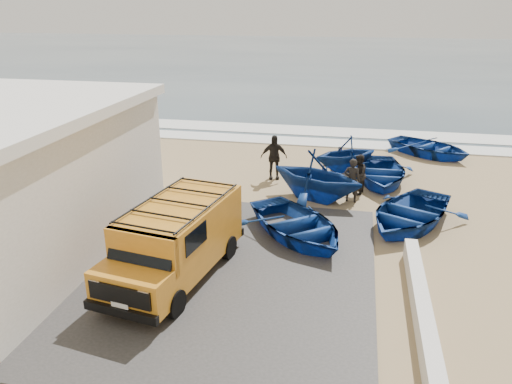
{
  "coord_description": "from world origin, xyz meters",
  "views": [
    {
      "loc": [
        3.23,
        -13.5,
        6.88
      ],
      "look_at": [
        0.22,
        1.14,
        1.2
      ],
      "focal_mm": 35.0,
      "sensor_mm": 36.0,
      "label": 1
    }
  ],
  "objects_px": {
    "boat_near_left": "(297,225)",
    "fisherman_front": "(352,180)",
    "van": "(176,238)",
    "boat_near_right": "(409,213)",
    "boat_far_right": "(429,147)",
    "fisherman_middle": "(358,175)",
    "parapet": "(421,305)",
    "fisherman_back": "(274,157)",
    "boat_far_left": "(346,154)",
    "boat_mid_right": "(380,172)",
    "boat_mid_left": "(317,175)"
  },
  "relations": [
    {
      "from": "boat_near_left",
      "to": "fisherman_front",
      "type": "xyz_separation_m",
      "value": [
        1.58,
        3.43,
        0.39
      ]
    },
    {
      "from": "van",
      "to": "boat_near_right",
      "type": "distance_m",
      "value": 7.84
    },
    {
      "from": "boat_far_right",
      "to": "fisherman_middle",
      "type": "relative_size",
      "value": 2.58
    },
    {
      "from": "parapet",
      "to": "boat_near_right",
      "type": "bearing_deg",
      "value": 88.64
    },
    {
      "from": "fisherman_back",
      "to": "boat_far_left",
      "type": "bearing_deg",
      "value": 16.0
    },
    {
      "from": "boat_mid_right",
      "to": "boat_far_right",
      "type": "height_order",
      "value": "boat_mid_right"
    },
    {
      "from": "boat_near_left",
      "to": "van",
      "type": "bearing_deg",
      "value": -172.47
    },
    {
      "from": "boat_mid_left",
      "to": "boat_mid_right",
      "type": "height_order",
      "value": "boat_mid_left"
    },
    {
      "from": "van",
      "to": "fisherman_middle",
      "type": "height_order",
      "value": "van"
    },
    {
      "from": "boat_mid_right",
      "to": "fisherman_middle",
      "type": "bearing_deg",
      "value": -121.17
    },
    {
      "from": "fisherman_front",
      "to": "fisherman_back",
      "type": "distance_m",
      "value": 3.78
    },
    {
      "from": "parapet",
      "to": "boat_mid_right",
      "type": "relative_size",
      "value": 1.45
    },
    {
      "from": "parapet",
      "to": "boat_near_left",
      "type": "height_order",
      "value": "boat_near_left"
    },
    {
      "from": "boat_near_left",
      "to": "boat_near_right",
      "type": "distance_m",
      "value": 3.86
    },
    {
      "from": "boat_far_right",
      "to": "fisherman_middle",
      "type": "height_order",
      "value": "fisherman_middle"
    },
    {
      "from": "boat_far_left",
      "to": "fisherman_middle",
      "type": "bearing_deg",
      "value": -23.2
    },
    {
      "from": "boat_near_left",
      "to": "boat_near_right",
      "type": "height_order",
      "value": "boat_near_right"
    },
    {
      "from": "boat_mid_left",
      "to": "boat_far_left",
      "type": "distance_m",
      "value": 3.8
    },
    {
      "from": "fisherman_middle",
      "to": "boat_mid_left",
      "type": "bearing_deg",
      "value": -48.59
    },
    {
      "from": "van",
      "to": "fisherman_front",
      "type": "relative_size",
      "value": 3.07
    },
    {
      "from": "boat_mid_left",
      "to": "boat_far_left",
      "type": "height_order",
      "value": "boat_mid_left"
    },
    {
      "from": "fisherman_front",
      "to": "boat_far_left",
      "type": "bearing_deg",
      "value": -76.52
    },
    {
      "from": "parapet",
      "to": "fisherman_middle",
      "type": "xyz_separation_m",
      "value": [
        -1.57,
        7.82,
        0.51
      ]
    },
    {
      "from": "fisherman_middle",
      "to": "van",
      "type": "bearing_deg",
      "value": -21.68
    },
    {
      "from": "boat_near_left",
      "to": "fisherman_front",
      "type": "height_order",
      "value": "fisherman_front"
    },
    {
      "from": "boat_far_right",
      "to": "fisherman_front",
      "type": "height_order",
      "value": "fisherman_front"
    },
    {
      "from": "boat_mid_right",
      "to": "boat_mid_left",
      "type": "bearing_deg",
      "value": -135.83
    },
    {
      "from": "boat_far_right",
      "to": "boat_mid_left",
      "type": "bearing_deg",
      "value": -177.38
    },
    {
      "from": "fisherman_front",
      "to": "fisherman_middle",
      "type": "xyz_separation_m",
      "value": [
        0.22,
        0.82,
        -0.05
      ]
    },
    {
      "from": "fisherman_front",
      "to": "boat_mid_right",
      "type": "bearing_deg",
      "value": -106.99
    },
    {
      "from": "parapet",
      "to": "fisherman_back",
      "type": "relative_size",
      "value": 3.23
    },
    {
      "from": "boat_near_right",
      "to": "boat_mid_left",
      "type": "distance_m",
      "value": 3.66
    },
    {
      "from": "boat_near_left",
      "to": "fisherman_middle",
      "type": "xyz_separation_m",
      "value": [
        1.8,
        4.25,
        0.34
      ]
    },
    {
      "from": "van",
      "to": "boat_near_right",
      "type": "relative_size",
      "value": 1.18
    },
    {
      "from": "boat_near_left",
      "to": "fisherman_front",
      "type": "bearing_deg",
      "value": 26.41
    },
    {
      "from": "van",
      "to": "fisherman_front",
      "type": "height_order",
      "value": "van"
    },
    {
      "from": "boat_far_left",
      "to": "fisherman_back",
      "type": "bearing_deg",
      "value": -94.74
    },
    {
      "from": "van",
      "to": "fisherman_middle",
      "type": "distance_m",
      "value": 8.57
    },
    {
      "from": "boat_far_right",
      "to": "fisherman_middle",
      "type": "bearing_deg",
      "value": -171.28
    },
    {
      "from": "boat_far_right",
      "to": "fisherman_front",
      "type": "distance_m",
      "value": 7.63
    },
    {
      "from": "fisherman_front",
      "to": "fisherman_back",
      "type": "relative_size",
      "value": 0.89
    },
    {
      "from": "boat_mid_left",
      "to": "fisherman_front",
      "type": "xyz_separation_m",
      "value": [
        1.28,
        0.06,
        -0.12
      ]
    },
    {
      "from": "boat_near_left",
      "to": "boat_far_left",
      "type": "height_order",
      "value": "boat_far_left"
    },
    {
      "from": "boat_mid_left",
      "to": "van",
      "type": "bearing_deg",
      "value": 178.42
    },
    {
      "from": "fisherman_back",
      "to": "fisherman_front",
      "type": "bearing_deg",
      "value": -45.19
    },
    {
      "from": "boat_near_left",
      "to": "boat_far_right",
      "type": "bearing_deg",
      "value": 24.57
    },
    {
      "from": "boat_far_left",
      "to": "boat_mid_left",
      "type": "bearing_deg",
      "value": -48.93
    },
    {
      "from": "fisherman_middle",
      "to": "boat_mid_right",
      "type": "bearing_deg",
      "value": 161.17
    },
    {
      "from": "boat_near_left",
      "to": "boat_mid_left",
      "type": "distance_m",
      "value": 3.42
    },
    {
      "from": "parapet",
      "to": "van",
      "type": "xyz_separation_m",
      "value": [
        -6.18,
        0.6,
        0.84
      ]
    }
  ]
}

